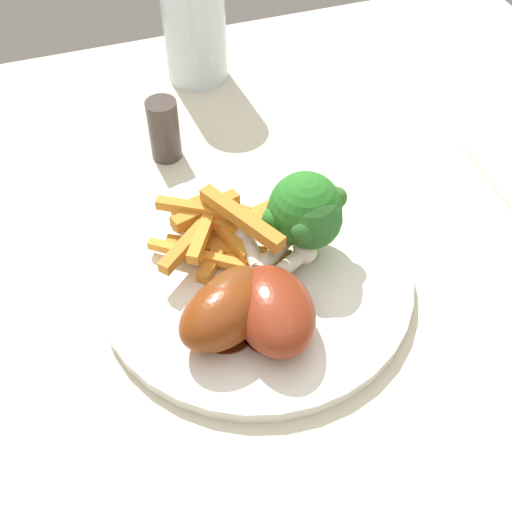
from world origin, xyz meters
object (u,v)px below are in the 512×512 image
(chicken_drumstick_near, at_px, (231,301))
(pepper_shaker, at_px, (164,130))
(dinner_plate, at_px, (256,277))
(broccoli_floret_back, at_px, (311,216))
(water_glass, at_px, (194,22))
(dining_table, at_px, (236,348))
(chicken_drumstick_extra, at_px, (231,308))
(broccoli_floret_front, at_px, (300,207))
(chicken_drumstick_far, at_px, (273,306))
(broccoli_floret_middle, at_px, (313,213))
(carrot_fries_pile, at_px, (221,231))

(chicken_drumstick_near, distance_m, pepper_shaker, 0.22)
(dinner_plate, relative_size, chicken_drumstick_near, 2.04)
(dinner_plate, bearing_deg, broccoli_floret_back, -171.30)
(water_glass, relative_size, pepper_shaker, 2.10)
(broccoli_floret_back, bearing_deg, dining_table, -6.29)
(dinner_plate, distance_m, pepper_shaker, 0.19)
(chicken_drumstick_near, xyz_separation_m, chicken_drumstick_extra, (0.00, 0.01, 0.00))
(dining_table, height_order, dinner_plate, dinner_plate)
(broccoli_floret_front, height_order, chicken_drumstick_extra, broccoli_floret_front)
(dinner_plate, xyz_separation_m, broccoli_floret_front, (-0.04, -0.02, 0.05))
(chicken_drumstick_extra, bearing_deg, broccoli_floret_back, -148.47)
(broccoli_floret_front, relative_size, broccoli_floret_back, 1.09)
(chicken_drumstick_far, relative_size, water_glass, 1.02)
(broccoli_floret_middle, distance_m, chicken_drumstick_far, 0.09)
(dining_table, bearing_deg, pepper_shaker, -84.76)
(chicken_drumstick_near, bearing_deg, chicken_drumstick_extra, 68.00)
(chicken_drumstick_far, height_order, water_glass, water_glass)
(chicken_drumstick_near, height_order, pepper_shaker, pepper_shaker)
(broccoli_floret_back, height_order, carrot_fries_pile, broccoli_floret_back)
(dinner_plate, xyz_separation_m, chicken_drumstick_near, (0.03, 0.04, 0.03))
(pepper_shaker, bearing_deg, chicken_drumstick_far, 96.58)
(dining_table, relative_size, dinner_plate, 3.78)
(dinner_plate, relative_size, carrot_fries_pile, 1.83)
(broccoli_floret_middle, xyz_separation_m, broccoli_floret_back, (0.00, 0.01, 0.00))
(dinner_plate, height_order, chicken_drumstick_far, chicken_drumstick_far)
(chicken_drumstick_far, bearing_deg, chicken_drumstick_extra, -14.55)
(chicken_drumstick_near, bearing_deg, broccoli_floret_front, -143.78)
(chicken_drumstick_far, bearing_deg, broccoli_floret_front, -124.61)
(chicken_drumstick_near, bearing_deg, dining_table, -107.16)
(carrot_fries_pile, height_order, water_glass, water_glass)
(broccoli_floret_front, xyz_separation_m, water_glass, (0.01, -0.29, 0.01))
(carrot_fries_pile, relative_size, water_glass, 1.06)
(carrot_fries_pile, bearing_deg, water_glass, -100.99)
(broccoli_floret_middle, bearing_deg, broccoli_floret_front, -27.76)
(dining_table, distance_m, chicken_drumstick_near, 0.16)
(carrot_fries_pile, relative_size, chicken_drumstick_extra, 1.04)
(chicken_drumstick_extra, bearing_deg, dinner_plate, -128.52)
(pepper_shaker, bearing_deg, dinner_plate, 99.81)
(broccoli_floret_middle, bearing_deg, chicken_drumstick_extra, 33.21)
(water_glass, xyz_separation_m, pepper_shaker, (0.07, 0.13, -0.03))
(broccoli_floret_front, height_order, pepper_shaker, broccoli_floret_front)
(dinner_plate, bearing_deg, pepper_shaker, -80.19)
(dinner_plate, relative_size, chicken_drumstick_far, 1.91)
(chicken_drumstick_near, distance_m, chicken_drumstick_far, 0.03)
(dinner_plate, distance_m, water_glass, 0.32)
(chicken_drumstick_extra, xyz_separation_m, pepper_shaker, (-0.00, -0.23, -0.00))
(broccoli_floret_back, bearing_deg, carrot_fries_pile, -25.29)
(dining_table, xyz_separation_m, broccoli_floret_front, (-0.06, -0.00, 0.17))
(dining_table, bearing_deg, carrot_fries_pile, -87.22)
(broccoli_floret_front, xyz_separation_m, chicken_drumstick_far, (0.05, 0.07, -0.02))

